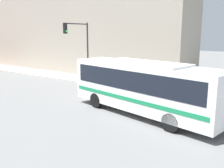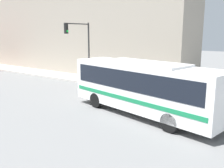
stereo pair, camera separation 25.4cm
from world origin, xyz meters
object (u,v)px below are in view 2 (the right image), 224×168
object	(u,v)px
parking_meter	(81,72)
city_bus	(142,85)
fire_hydrant	(140,85)
traffic_light_pole	(81,42)

from	to	relation	value
parking_meter	city_bus	bearing A→B (deg)	-118.78
fire_hydrant	parking_meter	xyz separation A→B (m)	(-0.00, 7.04, 0.54)
city_bus	traffic_light_pole	world-z (taller)	traffic_light_pole
city_bus	parking_meter	xyz separation A→B (m)	(5.74, 10.45, -0.85)
city_bus	fire_hydrant	world-z (taller)	city_bus
fire_hydrant	parking_meter	world-z (taller)	parking_meter
city_bus	fire_hydrant	bearing A→B (deg)	42.02
fire_hydrant	parking_meter	bearing A→B (deg)	90.00
city_bus	fire_hydrant	size ratio (longest dim) A/B	14.92
city_bus	fire_hydrant	distance (m)	6.81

